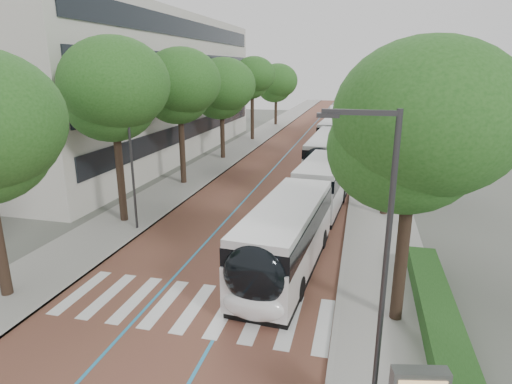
{
  "coord_description": "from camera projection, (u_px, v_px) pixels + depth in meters",
  "views": [
    {
      "loc": [
        6.04,
        -12.61,
        8.96
      ],
      "look_at": [
        0.65,
        9.12,
        2.4
      ],
      "focal_mm": 30.0,
      "sensor_mm": 36.0,
      "label": 1
    }
  ],
  "objects": [
    {
      "name": "ground",
      "position": [
        179.0,
        321.0,
        15.67
      ],
      "size": [
        160.0,
        160.0,
        0.0
      ],
      "primitive_type": "plane",
      "color": "#51544C",
      "rests_on": "ground"
    },
    {
      "name": "sidewalk_right",
      "position": [
        373.0,
        144.0,
        51.17
      ],
      "size": [
        4.0,
        140.0,
        0.12
      ],
      "primitive_type": "cube",
      "color": "gray",
      "rests_on": "ground"
    },
    {
      "name": "bus_queued_1",
      "position": [
        334.0,
        133.0,
        49.59
      ],
      "size": [
        3.04,
        12.49,
        3.2
      ],
      "rotation": [
        0.0,
        0.0,
        -0.04
      ],
      "color": "silver",
      "rests_on": "ground"
    },
    {
      "name": "lane_line_left",
      "position": [
        298.0,
        142.0,
        53.28
      ],
      "size": [
        0.12,
        126.0,
        0.01
      ],
      "primitive_type": "cube",
      "color": "teal",
      "rests_on": "road"
    },
    {
      "name": "lead_bus",
      "position": [
        304.0,
        211.0,
        22.58
      ],
      "size": [
        3.86,
        18.53,
        3.2
      ],
      "rotation": [
        0.0,
        0.0,
        -0.07
      ],
      "color": "black",
      "rests_on": "ground"
    },
    {
      "name": "bus_queued_0",
      "position": [
        326.0,
        154.0,
        37.6
      ],
      "size": [
        2.88,
        12.46,
        3.2
      ],
      "rotation": [
        0.0,
        0.0,
        -0.03
      ],
      "color": "silver",
      "rests_on": "ground"
    },
    {
      "name": "bus_queued_3",
      "position": [
        343.0,
        111.0,
        73.61
      ],
      "size": [
        2.72,
        12.44,
        3.2
      ],
      "rotation": [
        0.0,
        0.0,
        -0.02
      ],
      "color": "silver",
      "rests_on": "ground"
    },
    {
      "name": "trees_right",
      "position": [
        389.0,
        101.0,
        28.96
      ],
      "size": [
        5.99,
        47.36,
        9.35
      ],
      "color": "black",
      "rests_on": "ground"
    },
    {
      "name": "streetlight_far",
      "position": [
        370.0,
        122.0,
        33.27
      ],
      "size": [
        1.82,
        0.2,
        8.0
      ],
      "color": "#323235",
      "rests_on": "sidewalk_right"
    },
    {
      "name": "lamp_post_left",
      "position": [
        131.0,
        159.0,
        23.37
      ],
      "size": [
        0.14,
        0.14,
        8.0
      ],
      "primitive_type": "cylinder",
      "color": "#323235",
      "rests_on": "sidewalk_left"
    },
    {
      "name": "kerb_right",
      "position": [
        357.0,
        144.0,
        51.61
      ],
      "size": [
        0.2,
        140.0,
        0.14
      ],
      "primitive_type": "cube",
      "color": "gray",
      "rests_on": "ground"
    },
    {
      "name": "road",
      "position": [
        311.0,
        142.0,
        52.92
      ],
      "size": [
        11.0,
        140.0,
        0.02
      ],
      "primitive_type": "cube",
      "color": "brown",
      "rests_on": "ground"
    },
    {
      "name": "kerb_left",
      "position": [
        267.0,
        140.0,
        54.2
      ],
      "size": [
        0.2,
        140.0,
        0.14
      ],
      "primitive_type": "cube",
      "color": "gray",
      "rests_on": "ground"
    },
    {
      "name": "office_building",
      "position": [
        112.0,
        87.0,
        44.28
      ],
      "size": [
        18.11,
        40.0,
        14.0
      ],
      "color": "beige",
      "rests_on": "ground"
    },
    {
      "name": "zebra_crossing",
      "position": [
        194.0,
        307.0,
        16.54
      ],
      "size": [
        10.55,
        3.6,
        0.01
      ],
      "color": "silver",
      "rests_on": "ground"
    },
    {
      "name": "trees_left",
      "position": [
        210.0,
        91.0,
        38.53
      ],
      "size": [
        6.21,
        61.11,
        10.03
      ],
      "color": "black",
      "rests_on": "ground"
    },
    {
      "name": "sidewalk_left",
      "position": [
        252.0,
        139.0,
        54.64
      ],
      "size": [
        4.0,
        140.0,
        0.12
      ],
      "primitive_type": "cube",
      "color": "gray",
      "rests_on": "ground"
    },
    {
      "name": "streetlight_near",
      "position": [
        379.0,
        251.0,
        9.99
      ],
      "size": [
        1.82,
        0.2,
        8.0
      ],
      "color": "#323235",
      "rests_on": "sidewalk_right"
    },
    {
      "name": "hedge",
      "position": [
        447.0,
        347.0,
        13.42
      ],
      "size": [
        1.2,
        14.0,
        0.8
      ],
      "primitive_type": "cube",
      "color": "#1B4016",
      "rests_on": "sidewalk_right"
    },
    {
      "name": "lane_line_right",
      "position": [
        324.0,
        143.0,
        52.54
      ],
      "size": [
        0.12,
        126.0,
        0.01
      ],
      "primitive_type": "cube",
      "color": "teal",
      "rests_on": "road"
    },
    {
      "name": "bus_queued_2",
      "position": [
        338.0,
        120.0,
        61.69
      ],
      "size": [
        3.23,
        12.52,
        3.2
      ],
      "rotation": [
        0.0,
        0.0,
        0.06
      ],
      "color": "silver",
      "rests_on": "ground"
    }
  ]
}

